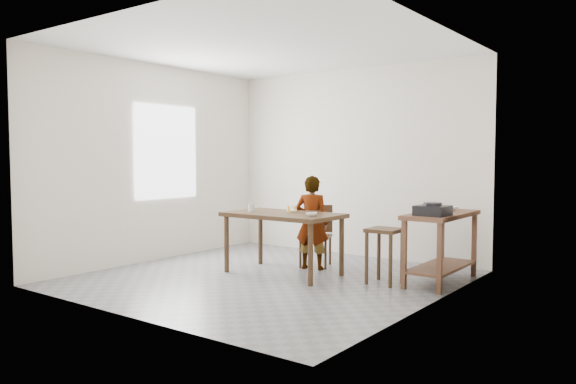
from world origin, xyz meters
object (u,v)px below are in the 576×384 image
Objects in this scene: prep_counter at (441,248)px; dining_chair at (315,236)px; child at (312,222)px; dining_table at (283,244)px; stool at (384,256)px.

prep_counter is 1.51× the size of dining_chair.
child is at bearing -92.82° from dining_chair.
dining_chair reaches higher than dining_table.
dining_chair is (0.05, 0.64, 0.02)m from dining_table.
child is 1.18m from stool.
prep_counter reaches higher than stool.
child reaches higher than prep_counter.
prep_counter is 1.91× the size of stool.
dining_chair is at bearing 85.95° from dining_table.
child is at bearing -171.84° from prep_counter.
prep_counter is 0.66m from stool.
dining_chair is at bearing 162.39° from stool.
stool is (1.13, -0.21, -0.28)m from child.
dining_chair is (-1.67, -0.06, -0.00)m from prep_counter.
child is 1.90× the size of stool.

